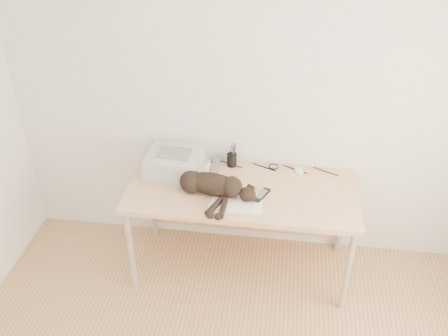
# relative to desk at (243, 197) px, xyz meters

# --- Properties ---
(wall_back) EXTENTS (3.50, 0.00, 3.50)m
(wall_back) POSITION_rel_desk_xyz_m (0.00, 0.27, 0.69)
(wall_back) COLOR white
(wall_back) RESTS_ON floor
(desk) EXTENTS (1.60, 0.70, 0.74)m
(desk) POSITION_rel_desk_xyz_m (0.00, 0.00, 0.00)
(desk) COLOR #E3B785
(desk) RESTS_ON floor
(printer) EXTENTS (0.40, 0.34, 0.18)m
(printer) POSITION_rel_desk_xyz_m (-0.50, 0.04, 0.22)
(printer) COLOR #B9B9BE
(printer) RESTS_ON desk
(papers) EXTENTS (0.36, 0.27, 0.01)m
(papers) POSITION_rel_desk_xyz_m (-0.02, -0.24, 0.14)
(papers) COLOR white
(papers) RESTS_ON desk
(cat) EXTENTS (0.72, 0.40, 0.17)m
(cat) POSITION_rel_desk_xyz_m (-0.22, -0.17, 0.21)
(cat) COLOR black
(cat) RESTS_ON desk
(mug) EXTENTS (0.12, 0.12, 0.08)m
(mug) POSITION_rel_desk_xyz_m (-0.29, 0.10, 0.18)
(mug) COLOR white
(mug) RESTS_ON desk
(pen_cup) EXTENTS (0.07, 0.07, 0.19)m
(pen_cup) POSITION_rel_desk_xyz_m (-0.11, 0.20, 0.19)
(pen_cup) COLOR black
(pen_cup) RESTS_ON desk
(remote_grey) EXTENTS (0.06, 0.20, 0.02)m
(remote_grey) POSITION_rel_desk_xyz_m (-0.22, 0.16, 0.14)
(remote_grey) COLOR slate
(remote_grey) RESTS_ON desk
(remote_black) EXTENTS (0.11, 0.17, 0.02)m
(remote_black) POSITION_rel_desk_xyz_m (0.14, -0.15, 0.14)
(remote_black) COLOR black
(remote_black) RESTS_ON desk
(mouse) EXTENTS (0.09, 0.12, 0.04)m
(mouse) POSITION_rel_desk_xyz_m (0.39, 0.19, 0.15)
(mouse) COLOR white
(mouse) RESTS_ON desk
(cable_tangle) EXTENTS (1.36, 0.08, 0.01)m
(cable_tangle) POSITION_rel_desk_xyz_m (0.00, 0.22, 0.14)
(cable_tangle) COLOR black
(cable_tangle) RESTS_ON desk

